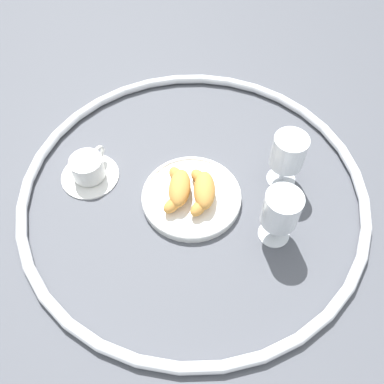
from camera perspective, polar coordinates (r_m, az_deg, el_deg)
name	(u,v)px	position (r m, az deg, el deg)	size (l,w,h in m)	color
ground_plane	(193,193)	(0.97, 0.20, -0.18)	(2.20, 2.20, 0.00)	#4C4F56
table_chrome_rim	(193,190)	(0.96, 0.21, 0.23)	(0.80, 0.80, 0.02)	silver
pastry_plate	(192,197)	(0.95, 0.00, -0.67)	(0.23, 0.23, 0.02)	white
croissant_large	(203,191)	(0.93, 1.50, 0.20)	(0.13, 0.08, 0.04)	#CC893D
croissant_small	(178,188)	(0.93, -1.88, 0.50)	(0.14, 0.08, 0.04)	#CC893D
coffee_cup_near	(89,169)	(1.01, -13.91, 3.01)	(0.14, 0.14, 0.06)	white
juice_glass_left	(281,211)	(0.85, 12.01, -2.60)	(0.08, 0.08, 0.14)	white
juice_glass_right	(288,154)	(0.94, 12.93, 5.05)	(0.08, 0.08, 0.14)	white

